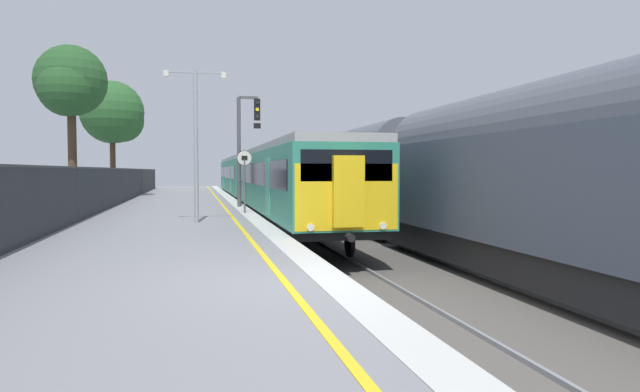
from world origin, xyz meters
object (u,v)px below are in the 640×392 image
freight_train_adjacent_track (324,173)px  signal_gantry (245,138)px  commuter_train_at_platform (260,178)px  platform_lamp_mid (196,131)px  speed_limit_sign (245,173)px  background_tree_centre (115,115)px  background_tree_left (70,84)px

freight_train_adjacent_track → signal_gantry: bearing=-125.7°
commuter_train_at_platform → platform_lamp_mid: bearing=-104.1°
freight_train_adjacent_track → signal_gantry: (-5.48, -7.62, 1.66)m
commuter_train_at_platform → speed_limit_sign: 11.24m
freight_train_adjacent_track → background_tree_centre: size_ratio=7.79×
commuter_train_at_platform → freight_train_adjacent_track: 4.07m
platform_lamp_mid → background_tree_left: background_tree_left is taller
speed_limit_sign → commuter_train_at_platform: bearing=80.5°
freight_train_adjacent_track → background_tree_left: background_tree_left is taller
freight_train_adjacent_track → background_tree_left: size_ratio=7.29×
commuter_train_at_platform → speed_limit_sign: (-1.85, -11.08, 0.32)m
speed_limit_sign → background_tree_left: 12.42m
commuter_train_at_platform → background_tree_left: 11.30m
commuter_train_at_platform → background_tree_centre: 11.29m
freight_train_adjacent_track → commuter_train_at_platform: bearing=-170.1°
platform_lamp_mid → background_tree_left: size_ratio=0.62×
background_tree_left → freight_train_adjacent_track: bearing=13.8°
commuter_train_at_platform → freight_train_adjacent_track: size_ratio=0.68×
commuter_train_at_platform → platform_lamp_mid: size_ratio=8.10×
signal_gantry → speed_limit_sign: (-0.37, -4.16, -1.61)m
signal_gantry → platform_lamp_mid: (-2.24, -7.92, -0.24)m
freight_train_adjacent_track → platform_lamp_mid: size_ratio=11.83×
speed_limit_sign → background_tree_centre: background_tree_centre is taller
speed_limit_sign → background_tree_left: background_tree_left is taller
freight_train_adjacent_track → platform_lamp_mid: (-7.72, -15.54, 1.42)m
freight_train_adjacent_track → speed_limit_sign: bearing=-116.4°
signal_gantry → background_tree_left: (-8.39, 4.21, 2.84)m
commuter_train_at_platform → background_tree_left: size_ratio=4.99×
commuter_train_at_platform → background_tree_left: background_tree_left is taller
platform_lamp_mid → background_tree_centre: (-5.12, 20.57, 2.37)m
background_tree_centre → speed_limit_sign: bearing=-67.4°
freight_train_adjacent_track → background_tree_centre: bearing=158.6°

